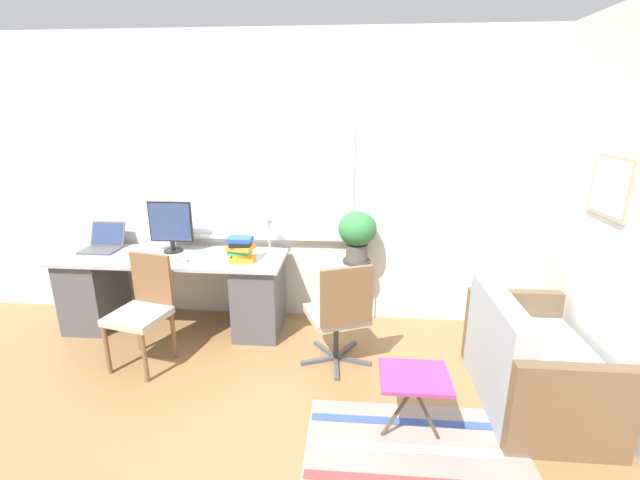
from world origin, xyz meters
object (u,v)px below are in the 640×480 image
mouse (186,260)px  laptop (103,244)px  keyboard (157,260)px  monitor (171,225)px  desk_lamp (269,230)px  book_stack (241,249)px  folding_stool (414,381)px  office_chair_swivel (340,313)px  potted_plant (357,232)px  desk_chair_wooden (143,308)px  couch_loveseat (531,366)px  plant_stand (356,268)px

mouse → laptop: bearing=163.7°
laptop → keyboard: bearing=-23.0°
laptop → mouse: size_ratio=5.48×
monitor → desk_lamp: size_ratio=1.37×
book_stack → folding_stool: 1.88m
laptop → office_chair_swivel: laptop is taller
monitor → office_chair_swivel: size_ratio=0.53×
potted_plant → desk_lamp: bearing=-177.3°
keyboard → office_chair_swivel: size_ratio=0.37×
keyboard → desk_chair_wooden: 0.51m
book_stack → couch_loveseat: (2.26, -0.76, -0.56)m
laptop → potted_plant: (2.44, 0.08, 0.16)m
keyboard → office_chair_swivel: bearing=-12.3°
keyboard → couch_loveseat: bearing=-13.1°
mouse → desk_lamp: bearing=24.3°
book_stack → desk_chair_wooden: book_stack is taller
keyboard → desk_chair_wooden: (0.05, -0.44, -0.25)m
office_chair_swivel → book_stack: bearing=-47.1°
desk_chair_wooden → office_chair_swivel: 1.59m
monitor → potted_plant: bearing=2.7°
laptop → folding_stool: (2.80, -1.43, -0.36)m
keyboard → desk_lamp: size_ratio=0.96×
potted_plant → desk_chair_wooden: bearing=-155.0°
potted_plant → book_stack: bearing=-163.5°
desk_lamp → office_chair_swivel: 1.08m
monitor → keyboard: bearing=-96.7°
office_chair_swivel → folding_stool: (0.49, -0.78, -0.05)m
plant_stand → potted_plant: potted_plant is taller
potted_plant → mouse: bearing=-167.0°
monitor → book_stack: monitor is taller
keyboard → potted_plant: potted_plant is taller
desk_lamp → office_chair_swivel: bearing=-44.7°
couch_loveseat → laptop: bearing=75.0°
plant_stand → potted_plant: (-0.00, -0.00, 0.36)m
keyboard → book_stack: bearing=4.3°
keyboard → potted_plant: 1.82m
plant_stand → monitor: bearing=-177.3°
folding_stool → book_stack: bearing=139.1°
desk_lamp → office_chair_swivel: desk_lamp is taller
plant_stand → book_stack: bearing=-163.5°
monitor → office_chair_swivel: 1.81m
monitor → plant_stand: monitor is taller
laptop → desk_chair_wooden: 1.06m
office_chair_swivel → desk_chair_wooden: bearing=-19.2°
office_chair_swivel → folding_stool: 0.93m
potted_plant → folding_stool: 1.63m
keyboard → couch_loveseat: size_ratio=0.29×
book_stack → desk_chair_wooden: (-0.70, -0.50, -0.35)m
laptop → mouse: laptop is taller
couch_loveseat → folding_stool: bearing=116.7°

